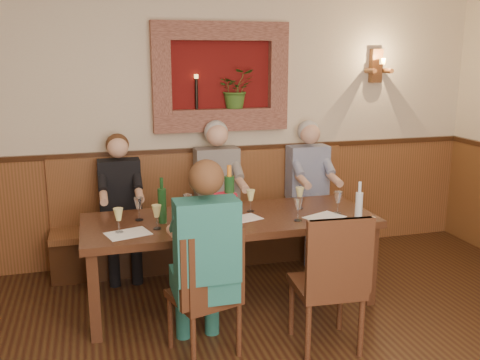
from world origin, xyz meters
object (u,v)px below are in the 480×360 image
object	(u,v)px
person_bench_mid	(219,207)
wine_bottle_green_a	(229,196)
person_chair_front	(205,277)
water_bottle	(359,206)
person_bench_left	(122,219)
person_bench_right	(310,201)
spittoon_bucket	(226,207)
dining_table	(230,226)
chair_near_left	(205,317)
bench	(207,231)
wine_bottle_green_b	(162,205)
chair_near_right	(326,308)

from	to	relation	value
person_bench_mid	wine_bottle_green_a	bearing A→B (deg)	-97.74
person_chair_front	water_bottle	xyz separation A→B (m)	(1.35, 0.38, 0.29)
person_bench_left	person_bench_right	distance (m)	1.92
person_bench_right	spittoon_bucket	distance (m)	1.48
person_chair_front	person_bench_mid	bearing A→B (deg)	73.10
dining_table	spittoon_bucket	distance (m)	0.20
person_bench_right	dining_table	bearing A→B (deg)	-142.14
chair_near_left	person_bench_mid	distance (m)	1.69
bench	person_bench_mid	world-z (taller)	person_bench_mid
person_bench_left	person_bench_mid	world-z (taller)	person_bench_mid
wine_bottle_green_b	chair_near_right	bearing A→B (deg)	-41.10
person_chair_front	water_bottle	distance (m)	1.43
bench	chair_near_right	size ratio (longest dim) A/B	2.94
spittoon_bucket	wine_bottle_green_b	xyz separation A→B (m)	(-0.50, 0.07, 0.04)
person_bench_left	water_bottle	xyz separation A→B (m)	(1.80, -1.24, 0.32)
bench	person_bench_left	bearing A→B (deg)	-172.97
chair_near_left	person_bench_left	distance (m)	1.68
spittoon_bucket	water_bottle	xyz separation A→B (m)	(1.02, -0.33, 0.02)
chair_near_left	bench	bearing A→B (deg)	60.68
bench	chair_near_left	size ratio (longest dim) A/B	3.19
chair_near_left	person_bench_mid	xyz separation A→B (m)	(0.48, 1.59, 0.33)
spittoon_bucket	chair_near_right	bearing A→B (deg)	-57.35
person_bench_mid	wine_bottle_green_b	size ratio (longest dim) A/B	3.90
chair_near_left	person_chair_front	xyz separation A→B (m)	(-0.01, -0.03, 0.31)
chair_near_left	wine_bottle_green_a	world-z (taller)	wine_bottle_green_a
dining_table	person_bench_left	xyz separation A→B (m)	(-0.84, 0.84, -0.12)
person_chair_front	person_bench_left	bearing A→B (deg)	105.69
bench	wine_bottle_green_b	distance (m)	1.23
person_bench_mid	person_bench_right	world-z (taller)	person_bench_mid
bench	spittoon_bucket	world-z (taller)	bench
person_bench_left	person_bench_right	world-z (taller)	person_bench_right
person_bench_mid	person_chair_front	xyz separation A→B (m)	(-0.49, -1.61, -0.01)
bench	wine_bottle_green_a	size ratio (longest dim) A/B	6.75
bench	wine_bottle_green_b	world-z (taller)	wine_bottle_green_b
person_bench_left	person_bench_mid	size ratio (longest dim) A/B	0.94
water_bottle	person_bench_mid	bearing A→B (deg)	124.91
dining_table	spittoon_bucket	size ratio (longest dim) A/B	11.02
person_bench_left	person_bench_right	bearing A→B (deg)	-0.06
dining_table	wine_bottle_green_b	xyz separation A→B (m)	(-0.56, 0.00, 0.23)
chair_near_left	person_chair_front	bearing A→B (deg)	-118.68
bench	spittoon_bucket	xyz separation A→B (m)	(-0.05, -1.01, 0.53)
wine_bottle_green_a	person_bench_left	bearing A→B (deg)	133.99
chair_near_left	person_chair_front	size ratio (longest dim) A/B	0.66
person_chair_front	wine_bottle_green_b	bearing A→B (deg)	102.49
dining_table	person_bench_mid	xyz separation A→B (m)	(0.11, 0.84, -0.08)
person_bench_right	person_chair_front	bearing A→B (deg)	-132.14
chair_near_left	wine_bottle_green_b	size ratio (longest dim) A/B	2.54
person_bench_mid	water_bottle	xyz separation A→B (m)	(0.86, -1.23, 0.28)
person_bench_mid	person_bench_right	bearing A→B (deg)	0.06
person_chair_front	wine_bottle_green_a	distance (m)	0.92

